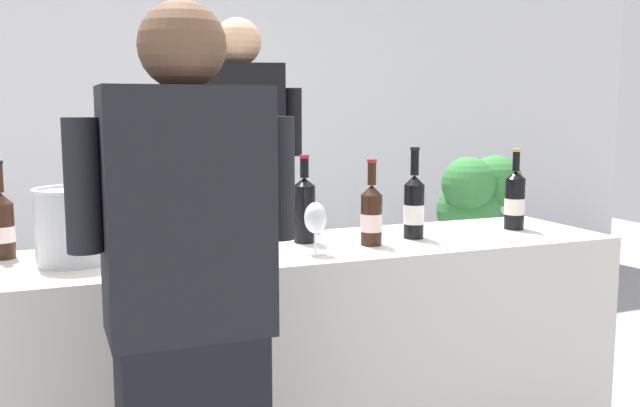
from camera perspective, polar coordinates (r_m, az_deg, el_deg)
The scene contains 13 objects.
wall_back at distance 4.99m, azimuth -12.81°, elevation 7.56°, with size 8.00×0.10×2.80m, color white.
counter at distance 2.63m, azimuth -2.78°, elevation -13.33°, with size 2.50×0.59×0.91m, color beige.
wine_bottle_0 at distance 2.33m, azimuth -11.02°, elevation -1.77°, with size 0.08×0.08×0.31m.
wine_bottle_1 at distance 2.97m, azimuth 15.38°, elevation 0.28°, with size 0.08×0.08×0.33m.
wine_bottle_2 at distance 2.68m, azimuth 7.56°, elevation -0.20°, with size 0.08×0.08×0.34m.
wine_bottle_3 at distance 2.58m, azimuth -1.26°, elevation -0.34°, with size 0.08×0.08×0.32m.
wine_bottle_4 at distance 2.53m, azimuth -24.22°, elevation -1.59°, with size 0.08×0.08×0.32m.
wine_bottle_5 at distance 2.54m, azimuth 4.16°, elevation -0.89°, with size 0.08×0.08×0.31m.
wine_glass at distance 2.37m, azimuth -0.38°, elevation -1.33°, with size 0.08×0.08×0.18m.
ice_bucket at distance 2.36m, azimuth -19.33°, elevation -1.66°, with size 0.23×0.23×0.24m.
person_server at distance 3.11m, azimuth -6.44°, elevation -2.07°, with size 0.53×0.33×1.78m.
person_guest at distance 1.80m, azimuth -10.42°, elevation -11.66°, with size 0.54×0.24×1.65m.
potted_shrub at distance 3.95m, azimuth 12.40°, elevation -2.03°, with size 0.50×0.44×1.14m.
Camera 1 is at (-0.80, -2.32, 1.40)m, focal length 39.81 mm.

